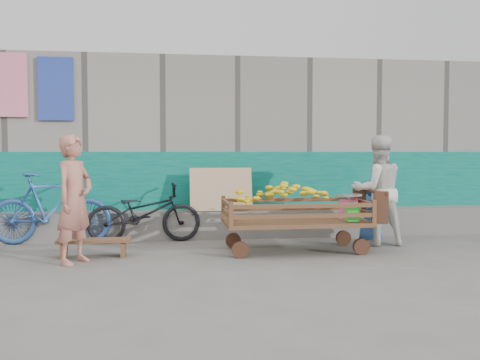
{
  "coord_description": "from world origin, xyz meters",
  "views": [
    {
      "loc": [
        -0.57,
        -6.29,
        1.4
      ],
      "look_at": [
        0.47,
        1.2,
        1.0
      ],
      "focal_mm": 40.0,
      "sensor_mm": 36.0,
      "label": 1
    }
  ],
  "objects": [
    {
      "name": "child",
      "position": [
        2.57,
        1.58,
        0.49
      ],
      "size": [
        0.55,
        0.42,
        0.99
      ],
      "primitive_type": "imported",
      "rotation": [
        0.0,
        0.0,
        2.89
      ],
      "color": "#3867B4",
      "rests_on": "ground"
    },
    {
      "name": "banana_cart",
      "position": [
        1.18,
        0.98,
        0.63
      ],
      "size": [
        2.19,
        1.0,
        0.93
      ],
      "color": "#51391B",
      "rests_on": "ground"
    },
    {
      "name": "bicycle_dark",
      "position": [
        -0.91,
        2.05,
        0.45
      ],
      "size": [
        1.77,
        0.73,
        0.91
      ],
      "primitive_type": "imported",
      "rotation": [
        0.0,
        0.0,
        1.65
      ],
      "color": "black",
      "rests_on": "ground"
    },
    {
      "name": "bench",
      "position": [
        -1.53,
        0.96,
        0.18
      ],
      "size": [
        0.96,
        0.29,
        0.24
      ],
      "color": "#51391B",
      "rests_on": "ground"
    },
    {
      "name": "building_wall",
      "position": [
        -0.0,
        4.05,
        1.47
      ],
      "size": [
        12.0,
        3.5,
        3.0
      ],
      "color": "gray",
      "rests_on": "ground"
    },
    {
      "name": "bicycle_blue",
      "position": [
        -2.31,
        2.05,
        0.54
      ],
      "size": [
        1.83,
        0.6,
        1.09
      ],
      "primitive_type": "imported",
      "rotation": [
        0.0,
        0.0,
        1.52
      ],
      "color": "#2D579E",
      "rests_on": "ground"
    },
    {
      "name": "vendor_man",
      "position": [
        -1.71,
        0.58,
        0.81
      ],
      "size": [
        0.62,
        0.7,
        1.61
      ],
      "primitive_type": "imported",
      "rotation": [
        0.0,
        0.0,
        1.06
      ],
      "color": "#B36C5A",
      "rests_on": "ground"
    },
    {
      "name": "ground",
      "position": [
        0.0,
        0.0,
        0.0
      ],
      "size": [
        80.0,
        80.0,
        0.0
      ],
      "primitive_type": "plane",
      "color": "#5C5953",
      "rests_on": "ground"
    },
    {
      "name": "woman",
      "position": [
        2.57,
        1.33,
        0.82
      ],
      "size": [
        0.81,
        0.63,
        1.65
      ],
      "primitive_type": "imported",
      "rotation": [
        0.0,
        0.0,
        3.16
      ],
      "color": "silver",
      "rests_on": "ground"
    }
  ]
}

